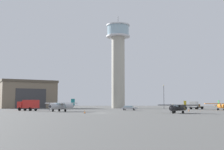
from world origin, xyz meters
The scene contains 12 objects.
ground_plane centered at (0.00, 0.00, 0.00)m, with size 400.00×400.00×0.00m, color #60605E.
control_tower centered at (7.36, 60.99, 21.17)m, with size 10.06×10.06×39.68m.
hangar centered at (-32.67, 66.65, 5.86)m, with size 29.68×28.65×11.68m.
airplane_silver centered at (-9.77, 10.82, 1.51)m, with size 8.95×8.80×3.24m.
airplane_black centered at (16.14, -2.79, 1.22)m, with size 7.26×7.06×2.62m.
airplane_orange centered at (36.08, 23.35, 1.41)m, with size 10.26×8.04×3.02m.
truck_flatbed_white centered at (33.19, 39.26, 1.30)m, with size 6.41×6.94×2.68m.
truck_box_red centered at (-20.10, 19.51, 1.67)m, with size 6.41×5.01×3.00m.
car_silver centered at (8.39, 23.87, 0.74)m, with size 4.79×3.23×1.37m.
light_post_east centered at (25.29, 54.19, 5.58)m, with size 0.44×0.44×9.46m.
traffic_cone_near_left centered at (-3.35, -2.29, 0.33)m, with size 0.36×0.36×0.68m.
traffic_cone_near_right centered at (23.32, 13.91, 0.28)m, with size 0.36×0.36×0.57m.
Camera 1 is at (-0.10, -64.69, 2.08)m, focal length 47.87 mm.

